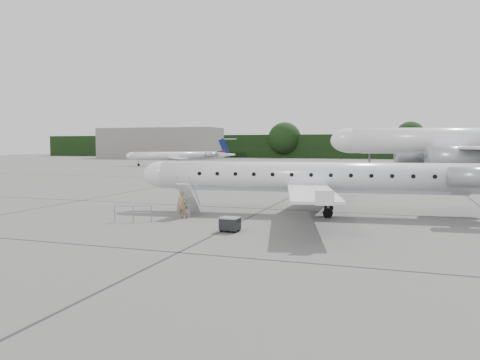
% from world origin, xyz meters
% --- Properties ---
extents(ground, '(320.00, 320.00, 0.00)m').
position_xyz_m(ground, '(0.00, 0.00, 0.00)').
color(ground, '#5E5E5C').
rests_on(ground, ground).
extents(treeline, '(260.00, 4.00, 8.00)m').
position_xyz_m(treeline, '(0.00, 130.00, 4.00)').
color(treeline, black).
rests_on(treeline, ground).
extents(terminal_building, '(40.00, 14.00, 10.00)m').
position_xyz_m(terminal_building, '(-70.00, 110.00, 5.00)').
color(terminal_building, slate).
rests_on(terminal_building, ground).
extents(main_regional_jet, '(29.60, 22.84, 7.05)m').
position_xyz_m(main_regional_jet, '(-0.72, 3.02, 3.53)').
color(main_regional_jet, silver).
rests_on(main_regional_jet, ground).
extents(airstair, '(1.13, 2.56, 2.21)m').
position_xyz_m(airstair, '(-8.53, -0.17, 1.11)').
color(airstair, silver).
rests_on(airstair, ground).
extents(passenger, '(0.73, 0.57, 1.77)m').
position_xyz_m(passenger, '(-8.37, -1.54, 0.89)').
color(passenger, '#8E6F4D').
rests_on(passenger, ground).
extents(safety_railing, '(2.02, 1.01, 1.00)m').
position_xyz_m(safety_railing, '(-10.65, -3.67, 0.50)').
color(safety_railing, gray).
rests_on(safety_railing, ground).
extents(baggage_cart, '(1.05, 0.87, 0.86)m').
position_xyz_m(baggage_cart, '(-3.94, -4.82, 0.43)').
color(baggage_cart, black).
rests_on(baggage_cart, ground).
extents(bg_narrowbody, '(47.41, 39.41, 14.72)m').
position_xyz_m(bg_narrowbody, '(12.73, 53.97, 7.36)').
color(bg_narrowbody, silver).
rests_on(bg_narrowbody, ground).
extents(bg_regional_left, '(28.49, 27.12, 6.07)m').
position_xyz_m(bg_regional_left, '(-42.24, 64.93, 3.03)').
color(bg_regional_left, silver).
rests_on(bg_regional_left, ground).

